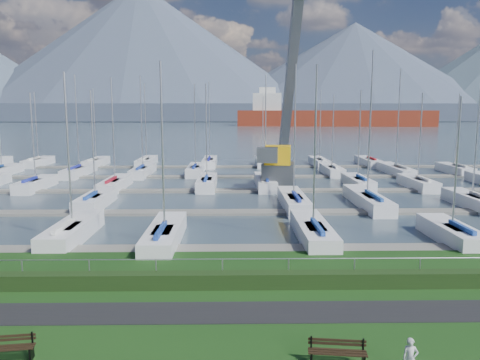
{
  "coord_description": "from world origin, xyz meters",
  "views": [
    {
      "loc": [
        -0.55,
        -20.32,
        7.87
      ],
      "look_at": [
        0.0,
        12.0,
        3.0
      ],
      "focal_mm": 35.0,
      "sensor_mm": 36.0,
      "label": 1
    }
  ],
  "objects_px": {
    "bench_left": "(5,348)",
    "bench_right": "(337,352)",
    "crane": "(281,134)",
    "person": "(410,354)"
  },
  "relations": [
    {
      "from": "person",
      "to": "bench_left",
      "type": "bearing_deg",
      "value": -173.25
    },
    {
      "from": "bench_left",
      "to": "bench_right",
      "type": "xyz_separation_m",
      "value": [
        10.44,
        -0.43,
        0.0
      ]
    },
    {
      "from": "bench_left",
      "to": "person",
      "type": "height_order",
      "value": "person"
    },
    {
      "from": "bench_left",
      "to": "crane",
      "type": "xyz_separation_m",
      "value": [
        12.32,
        34.84,
        4.91
      ]
    },
    {
      "from": "bench_right",
      "to": "person",
      "type": "bearing_deg",
      "value": -6.24
    },
    {
      "from": "crane",
      "to": "bench_left",
      "type": "bearing_deg",
      "value": -102.17
    },
    {
      "from": "bench_left",
      "to": "bench_right",
      "type": "bearing_deg",
      "value": -9.84
    },
    {
      "from": "bench_right",
      "to": "person",
      "type": "height_order",
      "value": "person"
    },
    {
      "from": "bench_right",
      "to": "crane",
      "type": "xyz_separation_m",
      "value": [
        1.88,
        35.27,
        4.91
      ]
    },
    {
      "from": "bench_left",
      "to": "bench_right",
      "type": "distance_m",
      "value": 10.45
    }
  ]
}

